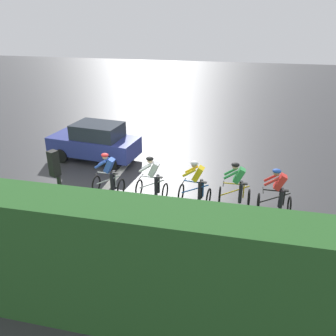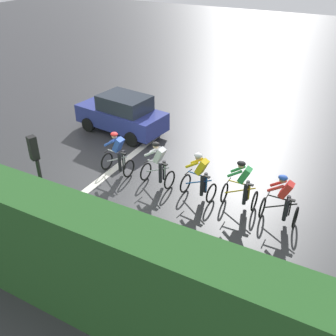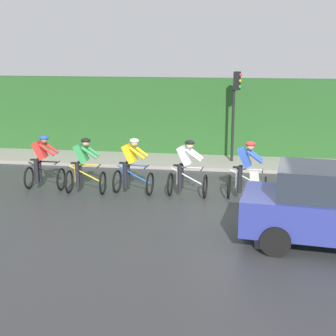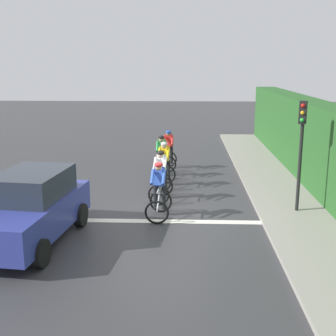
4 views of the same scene
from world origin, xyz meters
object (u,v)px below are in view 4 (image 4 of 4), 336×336
(traffic_light_near_crossing, at_px, (301,140))
(cyclist_mid, at_px, (164,165))
(cyclist_fourth, at_px, (161,176))
(cyclist_lead, at_px, (169,151))
(cyclist_second, at_px, (162,157))
(car_navy, at_px, (31,208))
(cyclist_trailing, at_px, (159,191))

(traffic_light_near_crossing, bearing_deg, cyclist_mid, 144.35)
(cyclist_fourth, relative_size, traffic_light_near_crossing, 0.50)
(traffic_light_near_crossing, bearing_deg, cyclist_lead, 125.29)
(cyclist_second, xyz_separation_m, traffic_light_near_crossing, (4.20, -4.28, 1.43))
(cyclist_lead, bearing_deg, cyclist_second, -99.23)
(cyclist_second, bearing_deg, cyclist_mid, -82.88)
(cyclist_fourth, height_order, car_navy, car_navy)
(cyclist_trailing, bearing_deg, cyclist_mid, 89.88)
(cyclist_mid, distance_m, car_navy, 6.01)
(cyclist_lead, xyz_separation_m, cyclist_fourth, (-0.09, -4.34, 0.00))
(cyclist_trailing, relative_size, car_navy, 0.39)
(cyclist_second, xyz_separation_m, cyclist_fourth, (0.13, -2.99, 0.00))
(cyclist_mid, bearing_deg, cyclist_lead, 89.06)
(cyclist_mid, xyz_separation_m, cyclist_fourth, (-0.04, -1.60, 0.00))
(cyclist_lead, relative_size, traffic_light_near_crossing, 0.50)
(traffic_light_near_crossing, bearing_deg, cyclist_fourth, 162.44)
(car_navy, relative_size, traffic_light_near_crossing, 1.28)
(cyclist_lead, height_order, cyclist_trailing, same)
(cyclist_second, height_order, cyclist_trailing, same)
(cyclist_mid, height_order, traffic_light_near_crossing, traffic_light_near_crossing)
(cyclist_lead, xyz_separation_m, car_navy, (-3.12, -7.90, 0.08))
(cyclist_fourth, xyz_separation_m, cyclist_trailing, (0.03, -1.69, 0.00))
(cyclist_second, distance_m, car_navy, 7.17)
(cyclist_fourth, bearing_deg, traffic_light_near_crossing, -17.56)
(cyclist_second, relative_size, traffic_light_near_crossing, 0.50)
(cyclist_lead, height_order, car_navy, car_navy)
(cyclist_mid, xyz_separation_m, cyclist_trailing, (-0.01, -3.29, 0.00))
(cyclist_second, height_order, cyclist_mid, same)
(cyclist_fourth, bearing_deg, cyclist_lead, 88.88)
(cyclist_second, bearing_deg, cyclist_fourth, -87.44)
(car_navy, bearing_deg, cyclist_lead, 68.44)
(cyclist_second, height_order, traffic_light_near_crossing, traffic_light_near_crossing)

